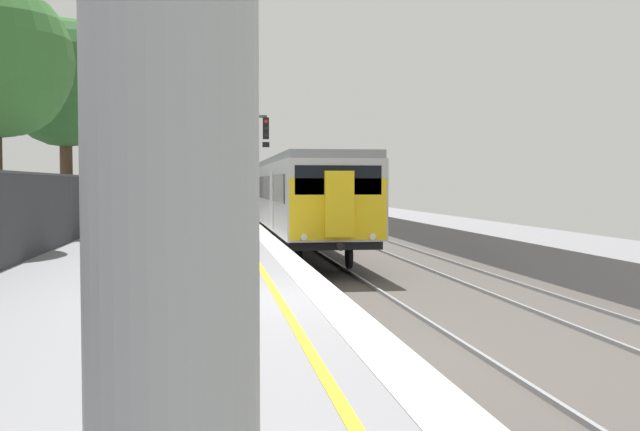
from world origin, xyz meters
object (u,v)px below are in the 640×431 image
signal_gantry (254,155)px  speed_limit_sign (248,184)px  platform_lamp_mid (209,137)px  platform_lamp_far (210,158)px  background_tree_left (68,88)px  commuter_train_at_platform (274,192)px  background_tree_right (106,79)px

signal_gantry → speed_limit_sign: size_ratio=1.83×
platform_lamp_mid → platform_lamp_far: size_ratio=0.97×
platform_lamp_mid → background_tree_left: bearing=152.0°
commuter_train_at_platform → background_tree_left: 16.05m
platform_lamp_mid → platform_lamp_far: 24.40m
platform_lamp_far → commuter_train_at_platform: bearing=-68.2°
platform_lamp_far → background_tree_left: size_ratio=0.76×
speed_limit_sign → platform_lamp_mid: platform_lamp_mid is taller
commuter_train_at_platform → speed_limit_sign: (-1.85, -8.45, 0.43)m
platform_lamp_mid → background_tree_left: background_tree_left is taller
signal_gantry → background_tree_right: 8.75m
background_tree_left → background_tree_right: background_tree_right is taller
speed_limit_sign → background_tree_right: size_ratio=0.28×
platform_lamp_far → platform_lamp_mid: bearing=-90.0°
speed_limit_sign → background_tree_left: (-6.59, -4.65, 3.42)m
background_tree_right → signal_gantry: bearing=-26.5°
signal_gantry → platform_lamp_mid: 9.81m
signal_gantry → platform_lamp_far: bearing=97.7°
commuter_train_at_platform → signal_gantry: (-1.47, -6.13, 1.79)m
speed_limit_sign → platform_lamp_far: (-1.63, 17.12, 1.67)m
background_tree_right → speed_limit_sign: bearing=-41.2°
platform_lamp_mid → background_tree_left: size_ratio=0.73×
commuter_train_at_platform → platform_lamp_far: size_ratio=7.34×
speed_limit_sign → platform_lamp_far: platform_lamp_far is taller
platform_lamp_mid → background_tree_right: 14.51m
commuter_train_at_platform → signal_gantry: bearing=-103.5°
signal_gantry → platform_lamp_mid: (-2.00, -9.60, 0.21)m
background_tree_right → platform_lamp_mid: bearing=-69.0°
commuter_train_at_platform → speed_limit_sign: commuter_train_at_platform is taller
signal_gantry → background_tree_left: size_ratio=0.65×
speed_limit_sign → commuter_train_at_platform: bearing=77.7°
speed_limit_sign → platform_lamp_mid: size_ratio=0.48×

